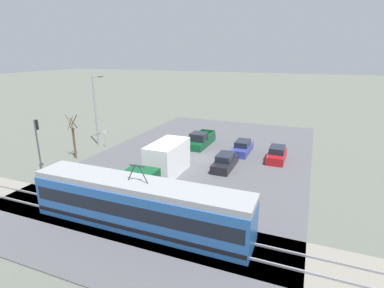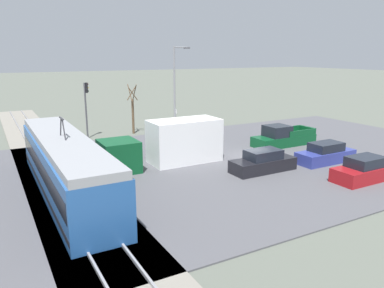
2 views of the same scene
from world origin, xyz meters
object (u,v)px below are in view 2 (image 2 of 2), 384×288
Objects in this scene: sedan_car_0 at (365,170)px; sedan_car_2 at (263,162)px; light_rail_tram at (65,166)px; box_truck at (170,144)px; pickup_truck at (283,138)px; no_parking_sign at (176,117)px; traffic_light_pole at (86,103)px; sedan_car_1 at (326,154)px; street_lamp_near_crossing at (176,82)px; street_tree at (133,111)px.

sedan_car_0 is 0.95× the size of sedan_car_2.
light_rail_tram is 1.73× the size of box_truck.
sedan_car_2 is at bearing 128.25° from pickup_truck.
light_rail_tram is 2.63× the size of pickup_truck.
no_parking_sign is (20.57, 3.09, 0.66)m from sedan_car_0.
traffic_light_pole is (11.56, 14.19, 2.67)m from pickup_truck.
street_lamp_near_crossing reaches higher than sedan_car_1.
sedan_car_0 is at bearing -150.05° from traffic_light_pole.
no_parking_sign is at bearing -28.77° from box_truck.
box_truck is 12.35m from traffic_light_pole.
sedan_car_1 is 5.49m from sedan_car_2.
street_tree is (17.13, 8.67, 1.58)m from sedan_car_1.
street_tree is at bearing 82.04° from no_parking_sign.
sedan_car_0 is at bearing -135.58° from box_truck.
street_lamp_near_crossing reaches higher than sedan_car_0.
no_parking_sign is at bearing -94.13° from traffic_light_pole.
pickup_truck reaches higher than sedan_car_2.
light_rail_tram is 18.42m from sedan_car_0.
sedan_car_2 is at bearing 172.76° from street_lamp_near_crossing.
street_tree is at bearing -33.48° from light_rail_tram.
no_parking_sign is (10.90, 5.04, 0.61)m from pickup_truck.
no_parking_sign is (-0.66, -9.14, -2.07)m from traffic_light_pole.
traffic_light_pole is (14.19, -4.77, 1.79)m from light_rail_tram.
no_parking_sign is (-0.64, -4.54, -0.90)m from street_tree.
light_rail_tram is at bearing 67.52° from sedan_car_0.
sedan_car_0 is at bearing 168.56° from pickup_truck.
traffic_light_pole is at bearing 85.87° from no_parking_sign.
sedan_car_1 is (-5.34, -10.25, -0.84)m from box_truck.
sedan_car_2 is (0.57, 5.46, 0.00)m from sedan_car_1.
light_rail_tram is 19.16m from pickup_truck.
sedan_car_2 is 0.87× the size of traffic_light_pole.
street_tree reaches higher than box_truck.
street_tree is (11.80, -1.58, 0.74)m from box_truck.
no_parking_sign reaches higher than sedan_car_1.
no_parking_sign is at bearing -45.80° from light_rail_tram.
sedan_car_1 is at bearing -99.34° from light_rail_tram.
street_lamp_near_crossing reaches higher than sedan_car_2.
sedan_car_2 is at bearing -134.84° from box_truck.
street_lamp_near_crossing is (15.24, -14.82, 3.35)m from light_rail_tram.
light_rail_tram is 3.49× the size of sedan_car_0.
traffic_light_pole reaches higher than sedan_car_2.
sedan_car_0 is 24.65m from traffic_light_pole.
sedan_car_2 is (-4.77, -4.79, -0.84)m from box_truck.
street_tree reaches higher than sedan_car_2.
street_lamp_near_crossing reaches higher than pickup_truck.
sedan_car_0 is 20.81m from no_parking_sign.
box_truck is 11.59m from sedan_car_1.
traffic_light_pole is 1.06× the size of street_tree.
sedan_car_2 is at bearing -100.80° from light_rail_tram.
street_lamp_near_crossing is (1.05, -10.05, 1.56)m from traffic_light_pole.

